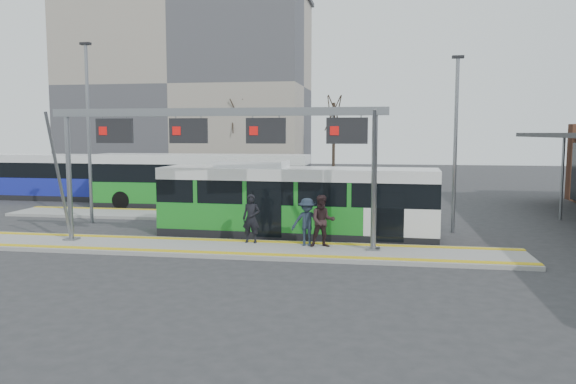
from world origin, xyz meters
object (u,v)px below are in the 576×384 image
object	(u,v)px
gantry	(217,136)
passenger_b	(323,221)
hero_bus	(296,202)
passenger_a	(251,219)
passenger_c	(307,222)

from	to	relation	value
gantry	passenger_b	size ratio (longest dim) A/B	6.63
hero_bus	passenger_b	distance (m)	3.19
passenger_b	passenger_a	bearing A→B (deg)	159.66
hero_bus	passenger_c	bearing A→B (deg)	-70.21
gantry	hero_bus	world-z (taller)	gantry
passenger_b	passenger_c	distance (m)	0.64
passenger_a	passenger_b	bearing A→B (deg)	-5.06
passenger_b	hero_bus	bearing A→B (deg)	104.10
hero_bus	passenger_b	world-z (taller)	hero_bus
passenger_b	gantry	bearing A→B (deg)	171.00
gantry	passenger_b	distance (m)	5.08
hero_bus	passenger_c	distance (m)	2.82
gantry	passenger_c	xyz separation A→B (m)	(3.35, 0.44, -3.24)
hero_bus	passenger_b	size ratio (longest dim) A/B	6.06
gantry	passenger_b	world-z (taller)	gantry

